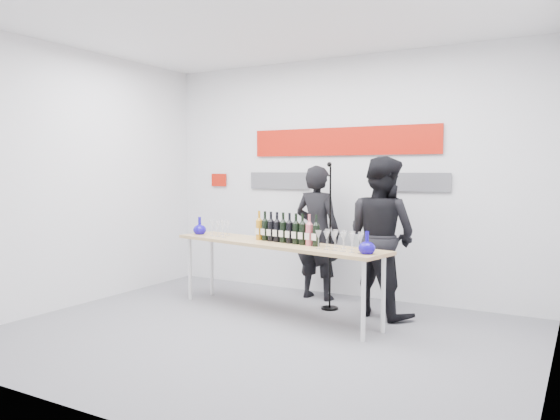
{
  "coord_description": "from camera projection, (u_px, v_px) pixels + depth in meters",
  "views": [
    {
      "loc": [
        2.72,
        -4.39,
        1.59
      ],
      "look_at": [
        -0.25,
        0.84,
        1.15
      ],
      "focal_mm": 35.0,
      "sensor_mm": 36.0,
      "label": 1
    }
  ],
  "objects": [
    {
      "name": "mic_stand",
      "position": [
        330.0,
        265.0,
        6.21
      ],
      "size": [
        0.2,
        0.2,
        1.68
      ],
      "rotation": [
        0.0,
        0.0,
        -0.16
      ],
      "color": "black",
      "rests_on": "ground"
    },
    {
      "name": "signage",
      "position": [
        338.0,
        153.0,
        6.87
      ],
      "size": [
        3.38,
        0.02,
        0.79
      ],
      "color": "#B31507",
      "rests_on": "back_wall"
    },
    {
      "name": "glasses_right",
      "position": [
        341.0,
        241.0,
        5.38
      ],
      "size": [
        0.55,
        0.32,
        0.18
      ],
      "color": "silver",
      "rests_on": "tasting_table"
    },
    {
      "name": "presenter_left",
      "position": [
        317.0,
        233.0,
        6.71
      ],
      "size": [
        0.63,
        0.44,
        1.65
      ],
      "primitive_type": "imported",
      "rotation": [
        0.0,
        0.0,
        3.06
      ],
      "color": "black",
      "rests_on": "ground"
    },
    {
      "name": "tasting_table",
      "position": [
        275.0,
        248.0,
        5.97
      ],
      "size": [
        2.73,
        1.07,
        0.8
      ],
      "rotation": [
        0.0,
        0.0,
        -0.2
      ],
      "color": "tan",
      "rests_on": "ground"
    },
    {
      "name": "glasses_left",
      "position": [
        221.0,
        228.0,
        6.52
      ],
      "size": [
        0.26,
        0.26,
        0.18
      ],
      "color": "silver",
      "rests_on": "tasting_table"
    },
    {
      "name": "presenter_right",
      "position": [
        381.0,
        236.0,
        5.94
      ],
      "size": [
        1.02,
        0.91,
        1.74
      ],
      "primitive_type": "imported",
      "rotation": [
        0.0,
        0.0,
        2.78
      ],
      "color": "black",
      "rests_on": "ground"
    },
    {
      "name": "wine_bottles",
      "position": [
        286.0,
        228.0,
        5.89
      ],
      "size": [
        0.88,
        0.25,
        0.33
      ],
      "rotation": [
        0.0,
        0.0,
        -0.2
      ],
      "color": "#BF7F19",
      "rests_on": "tasting_table"
    },
    {
      "name": "back_wall",
      "position": [
        343.0,
        177.0,
        6.89
      ],
      "size": [
        5.0,
        0.04,
        3.0
      ],
      "primitive_type": "cube",
      "color": "silver",
      "rests_on": "ground"
    },
    {
      "name": "decanter_right",
      "position": [
        367.0,
        243.0,
        5.13
      ],
      "size": [
        0.16,
        0.16,
        0.21
      ],
      "primitive_type": null,
      "color": "#14089E",
      "rests_on": "tasting_table"
    },
    {
      "name": "decanter_left",
      "position": [
        200.0,
        225.0,
        6.71
      ],
      "size": [
        0.16,
        0.16,
        0.21
      ],
      "primitive_type": null,
      "color": "#14089E",
      "rests_on": "tasting_table"
    },
    {
      "name": "ground",
      "position": [
        260.0,
        335.0,
        5.26
      ],
      "size": [
        5.0,
        5.0,
        0.0
      ],
      "primitive_type": "plane",
      "color": "slate",
      "rests_on": "ground"
    }
  ]
}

